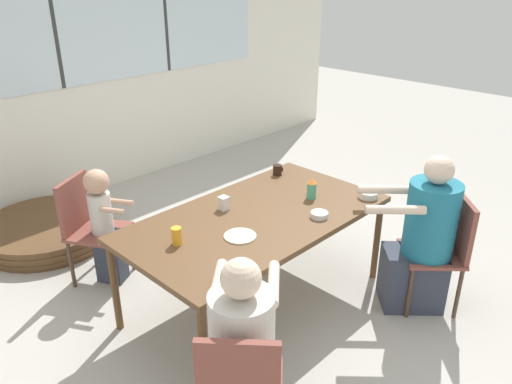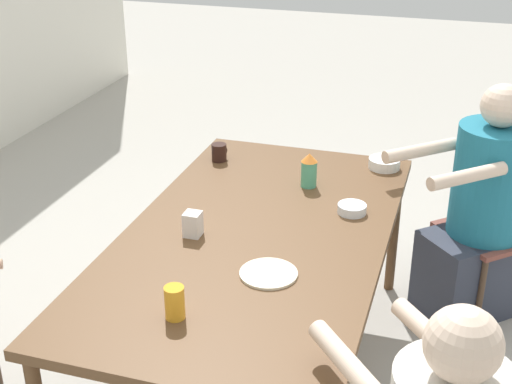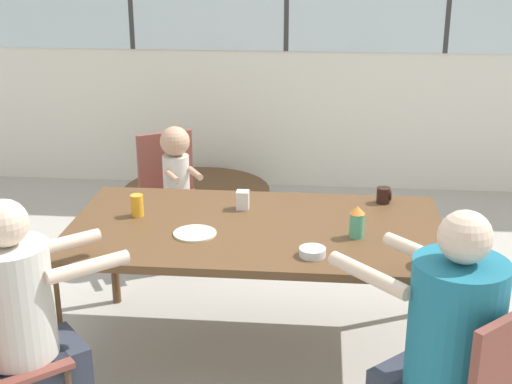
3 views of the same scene
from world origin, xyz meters
The scene contains 15 objects.
ground_plane centered at (0.00, 0.00, 0.00)m, with size 16.00×16.00×0.00m, color #B2ADA3.
wall_back_with_windows centered at (0.00, 2.74, 1.42)m, with size 8.40×0.08×2.80m.
dining_table centered at (0.00, 0.00, 0.67)m, with size 1.88×1.02×0.72m.
chair_for_toddler centered at (-0.69, 1.16, 0.51)m, with size 0.55×0.55×0.85m.
person_woman_green_shirt centered at (-0.89, -0.78, 0.50)m, with size 0.64×0.62×1.12m.
person_man_blue_shirt centered at (0.81, -0.86, 0.52)m, with size 0.69×0.71×1.17m.
person_toddler centered at (-0.61, 1.03, 0.49)m, with size 0.31×0.36×0.95m.
coffee_mug centered at (0.66, 0.39, 0.76)m, with size 0.08×0.07×0.09m.
sippy_cup centered at (0.49, -0.10, 0.80)m, with size 0.07×0.07×0.16m.
juice_glass centered at (-0.62, 0.08, 0.78)m, with size 0.07×0.07×0.11m.
milk_carton_small centered at (-0.09, 0.23, 0.77)m, with size 0.07×0.07×0.10m.
bowl_white_shallow centered at (0.81, -0.39, 0.74)m, with size 0.15×0.15×0.05m.
bowl_cereal centered at (0.29, -0.33, 0.74)m, with size 0.12×0.12×0.04m.
plate_tortillas centered at (-0.29, -0.14, 0.72)m, with size 0.21×0.21×0.01m.
folded_table_stack centered at (-0.67, 2.03, 0.09)m, with size 1.18×1.18×0.18m.
Camera 3 is at (0.31, -3.28, 2.08)m, focal length 50.00 mm.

